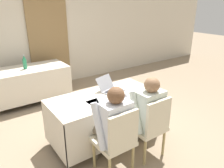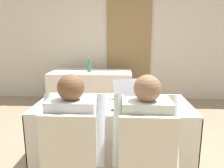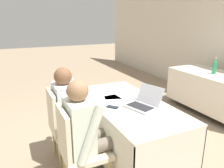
# 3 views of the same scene
# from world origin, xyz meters

# --- Properties ---
(ground_plane) EXTENTS (24.00, 24.00, 0.00)m
(ground_plane) POSITION_xyz_m (0.00, 0.00, 0.00)
(ground_plane) COLOR gray
(wall_back) EXTENTS (12.00, 0.06, 2.70)m
(wall_back) POSITION_xyz_m (0.00, 2.80, 1.35)
(wall_back) COLOR beige
(wall_back) RESTS_ON ground_plane
(curtain_panel) EXTENTS (0.97, 0.04, 2.65)m
(curtain_panel) POSITION_xyz_m (0.23, 2.74, 1.33)
(curtain_panel) COLOR olive
(curtain_panel) RESTS_ON ground_plane
(conference_table_near) EXTENTS (1.61, 0.78, 0.73)m
(conference_table_near) POSITION_xyz_m (0.00, 0.00, 0.55)
(conference_table_near) COLOR beige
(conference_table_near) RESTS_ON ground_plane
(conference_table_far) EXTENTS (1.61, 0.78, 0.73)m
(conference_table_far) POSITION_xyz_m (-0.54, 2.08, 0.55)
(conference_table_far) COLOR beige
(conference_table_far) RESTS_ON ground_plane
(laptop) EXTENTS (0.40, 0.42, 0.21)m
(laptop) POSITION_xyz_m (0.19, 0.09, 0.78)
(laptop) COLOR #99999E
(laptop) RESTS_ON conference_table_near
(cell_phone) EXTENTS (0.14, 0.13, 0.01)m
(cell_phone) POSITION_xyz_m (0.06, -0.22, 0.74)
(cell_phone) COLOR black
(cell_phone) RESTS_ON conference_table_near
(paper_beside_laptop) EXTENTS (0.23, 0.31, 0.00)m
(paper_beside_laptop) POSITION_xyz_m (-0.21, -0.15, 0.74)
(paper_beside_laptop) COLOR white
(paper_beside_laptop) RESTS_ON conference_table_near
(paper_centre_table) EXTENTS (0.29, 0.35, 0.00)m
(paper_centre_table) POSITION_xyz_m (-0.25, -0.03, 0.74)
(paper_centre_table) COLOR white
(paper_centre_table) RESTS_ON conference_table_near
(water_bottle) EXTENTS (0.08, 0.08, 0.29)m
(water_bottle) POSITION_xyz_m (-0.56, 2.06, 0.87)
(water_bottle) COLOR #288456
(water_bottle) RESTS_ON conference_table_far
(chair_near_left) EXTENTS (0.44, 0.44, 0.90)m
(chair_near_left) POSITION_xyz_m (-0.28, -0.70, 0.49)
(chair_near_left) COLOR tan
(chair_near_left) RESTS_ON ground_plane
(chair_near_right) EXTENTS (0.44, 0.44, 0.90)m
(chair_near_right) POSITION_xyz_m (0.28, -0.70, 0.49)
(chair_near_right) COLOR tan
(chair_near_right) RESTS_ON ground_plane
(person_checkered_shirt) EXTENTS (0.50, 0.52, 1.16)m
(person_checkered_shirt) POSITION_xyz_m (-0.28, -0.59, 0.65)
(person_checkered_shirt) COLOR #665B4C
(person_checkered_shirt) RESTS_ON ground_plane
(person_white_shirt) EXTENTS (0.50, 0.52, 1.16)m
(person_white_shirt) POSITION_xyz_m (0.28, -0.59, 0.65)
(person_white_shirt) COLOR #665B4C
(person_white_shirt) RESTS_ON ground_plane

